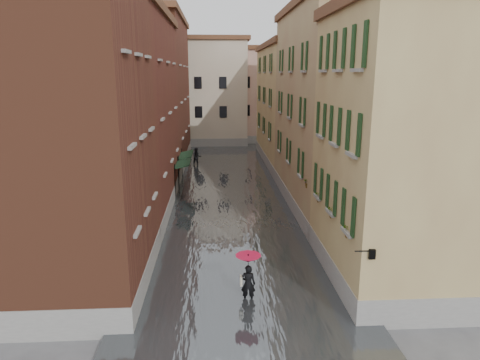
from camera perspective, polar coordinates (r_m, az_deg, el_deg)
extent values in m
plane|color=#505052|center=(21.49, -0.34, -10.94)|extent=(120.00, 120.00, 0.00)
cube|color=#4C5054|center=(33.69, -1.50, -1.43)|extent=(10.00, 60.00, 0.20)
cube|color=brown|center=(18.64, -22.14, 5.07)|extent=(6.00, 8.00, 13.00)
cube|color=#5B2D1C|center=(29.22, -15.30, 7.99)|extent=(6.00, 14.00, 12.50)
cube|color=brown|center=(43.92, -11.38, 11.04)|extent=(6.00, 16.00, 14.00)
cube|color=tan|center=(19.49, 21.02, 3.29)|extent=(6.00, 8.00, 11.50)
cube|color=tan|center=(29.68, 12.48, 8.72)|extent=(6.00, 14.00, 13.00)
cube|color=tan|center=(44.32, 7.19, 9.61)|extent=(6.00, 16.00, 11.50)
cube|color=beige|center=(57.55, -5.42, 11.39)|extent=(12.00, 9.00, 13.00)
cube|color=tan|center=(59.95, 3.45, 11.05)|extent=(10.00, 9.00, 12.00)
cube|color=black|center=(32.21, -7.62, 2.21)|extent=(1.09, 2.76, 0.31)
cylinder|color=black|center=(31.17, -8.64, -0.39)|extent=(0.06, 0.06, 2.80)
cylinder|color=black|center=(33.84, -8.23, 0.77)|extent=(0.06, 0.06, 2.80)
cube|color=black|center=(35.67, -7.21, 3.37)|extent=(1.09, 3.27, 0.31)
cylinder|color=black|center=(34.35, -8.16, 0.97)|extent=(0.06, 0.06, 2.80)
cylinder|color=black|center=(37.53, -7.76, 2.09)|extent=(0.06, 0.06, 2.80)
cylinder|color=black|center=(15.57, 16.12, -9.10)|extent=(0.60, 0.05, 0.05)
cube|color=black|center=(15.71, 17.14, -9.36)|extent=(0.22, 0.22, 0.35)
cube|color=beige|center=(15.71, 17.14, -9.36)|extent=(0.14, 0.14, 0.24)
cube|color=brown|center=(17.11, 14.43, -6.67)|extent=(0.22, 0.85, 0.18)
imported|color=#265926|center=(16.97, 14.52, -5.35)|extent=(0.59, 0.51, 0.66)
cube|color=brown|center=(19.19, 12.38, -4.28)|extent=(0.22, 0.85, 0.18)
imported|color=#265926|center=(19.07, 12.44, -3.08)|extent=(0.59, 0.51, 0.66)
cube|color=brown|center=(21.40, 10.68, -2.28)|extent=(0.22, 0.85, 0.18)
imported|color=#265926|center=(21.29, 10.73, -1.20)|extent=(0.59, 0.51, 0.66)
cube|color=brown|center=(23.91, 9.16, -0.50)|extent=(0.22, 0.85, 0.18)
imported|color=#265926|center=(23.81, 9.20, 0.48)|extent=(0.59, 0.51, 0.66)
imported|color=black|center=(17.75, 1.09, -13.68)|extent=(0.64, 0.46, 1.63)
cube|color=beige|center=(17.71, 0.15, -13.25)|extent=(0.08, 0.30, 0.38)
cylinder|color=black|center=(17.51, 1.10, -12.13)|extent=(0.02, 0.02, 1.00)
cone|color=#BE0C31|center=(17.26, 1.11, -10.43)|extent=(1.05, 1.05, 0.28)
imported|color=black|center=(42.93, -5.78, 3.03)|extent=(1.06, 0.91, 1.89)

